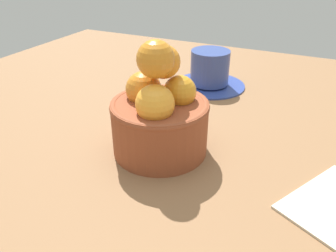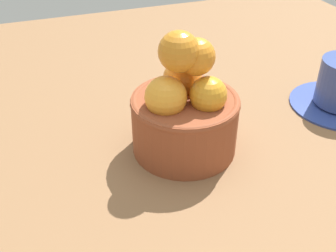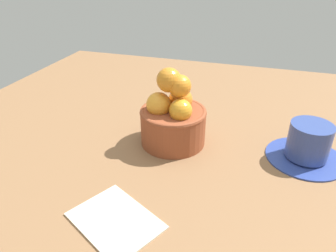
{
  "view_description": "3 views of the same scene",
  "coord_description": "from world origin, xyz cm",
  "views": [
    {
      "loc": [
        35.34,
        18.06,
        25.8
      ],
      "look_at": [
        1.43,
        1.9,
        4.99
      ],
      "focal_mm": 35.73,
      "sensor_mm": 36.0,
      "label": 1
    },
    {
      "loc": [
        16.36,
        39.11,
        32.01
      ],
      "look_at": [
        1.89,
        -0.79,
        3.3
      ],
      "focal_mm": 44.15,
      "sensor_mm": 36.0,
      "label": 2
    },
    {
      "loc": [
        -15.22,
        52.36,
        34.07
      ],
      "look_at": [
        1.33,
        -0.84,
        3.07
      ],
      "focal_mm": 33.15,
      "sensor_mm": 36.0,
      "label": 3
    }
  ],
  "objects": [
    {
      "name": "ground_plane",
      "position": [
        0.0,
        0.0,
        -2.12
      ],
      "size": [
        110.99,
        110.56,
        4.23
      ],
      "primitive_type": "cube",
      "color": "brown"
    },
    {
      "name": "terracotta_bowl",
      "position": [
        0.03,
        -0.0,
        5.65
      ],
      "size": [
        13.21,
        13.21,
        15.78
      ],
      "color": "brown",
      "rests_on": "ground_plane"
    }
  ]
}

